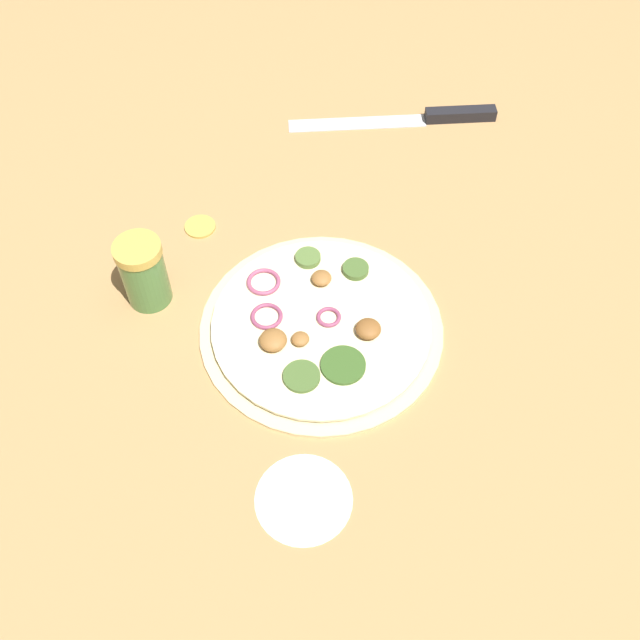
# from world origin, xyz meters

# --- Properties ---
(ground_plane) EXTENTS (3.00, 3.00, 0.00)m
(ground_plane) POSITION_xyz_m (0.00, 0.00, 0.00)
(ground_plane) COLOR tan
(pizza) EXTENTS (0.30, 0.30, 0.03)m
(pizza) POSITION_xyz_m (-0.00, -0.00, 0.01)
(pizza) COLOR beige
(pizza) RESTS_ON ground_plane
(knife) EXTENTS (0.05, 0.32, 0.02)m
(knife) POSITION_xyz_m (-0.39, 0.17, 0.01)
(knife) COLOR silver
(knife) RESTS_ON ground_plane
(spice_jar) EXTENTS (0.06, 0.06, 0.10)m
(spice_jar) POSITION_xyz_m (-0.05, -0.22, 0.05)
(spice_jar) COLOR #4C7F42
(spice_jar) RESTS_ON ground_plane
(loose_cap) EXTENTS (0.04, 0.04, 0.01)m
(loose_cap) POSITION_xyz_m (-0.17, -0.16, 0.00)
(loose_cap) COLOR gold
(loose_cap) RESTS_ON ground_plane
(flour_patch) EXTENTS (0.10, 0.10, 0.00)m
(flour_patch) POSITION_xyz_m (0.22, -0.02, 0.00)
(flour_patch) COLOR white
(flour_patch) RESTS_ON ground_plane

